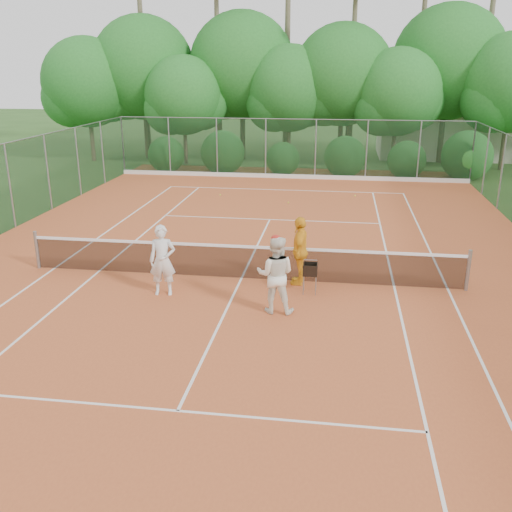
{
  "coord_description": "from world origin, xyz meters",
  "views": [
    {
      "loc": [
        2.52,
        -14.44,
        5.58
      ],
      "look_at": [
        0.58,
        -1.2,
        1.1
      ],
      "focal_mm": 40.0,
      "sensor_mm": 36.0,
      "label": 1
    }
  ],
  "objects_px": {
    "player_center_grp": "(276,274)",
    "player_white": "(163,260)",
    "ball_hopper": "(310,270)",
    "player_yellow": "(300,250)"
  },
  "relations": [
    {
      "from": "player_center_grp",
      "to": "ball_hopper",
      "type": "relative_size",
      "value": 2.39
    },
    {
      "from": "player_yellow",
      "to": "player_center_grp",
      "type": "bearing_deg",
      "value": -9.79
    },
    {
      "from": "player_white",
      "to": "player_yellow",
      "type": "height_order",
      "value": "player_yellow"
    },
    {
      "from": "player_center_grp",
      "to": "player_white",
      "type": "bearing_deg",
      "value": 167.09
    },
    {
      "from": "player_white",
      "to": "ball_hopper",
      "type": "distance_m",
      "value": 3.74
    },
    {
      "from": "player_center_grp",
      "to": "ball_hopper",
      "type": "distance_m",
      "value": 1.52
    },
    {
      "from": "player_white",
      "to": "ball_hopper",
      "type": "height_order",
      "value": "player_white"
    },
    {
      "from": "player_white",
      "to": "ball_hopper",
      "type": "bearing_deg",
      "value": 1.19
    },
    {
      "from": "player_white",
      "to": "player_center_grp",
      "type": "bearing_deg",
      "value": -21.11
    },
    {
      "from": "ball_hopper",
      "to": "player_white",
      "type": "bearing_deg",
      "value": -177.49
    }
  ]
}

